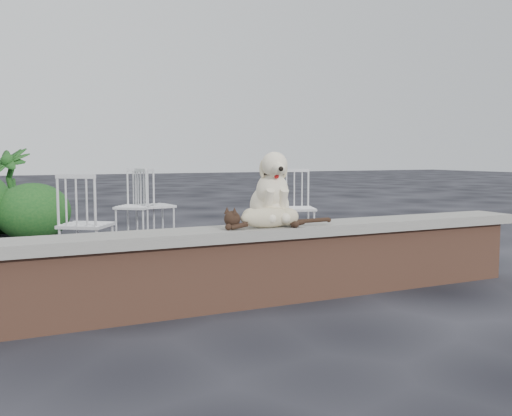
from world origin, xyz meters
name	(u,v)px	position (x,y,z in m)	size (l,w,h in m)	color
ground	(176,313)	(0.00, 0.00, 0.00)	(60.00, 60.00, 0.00)	black
brick_wall	(176,278)	(0.00, 0.00, 0.25)	(6.00, 0.30, 0.50)	brown
capstone	(175,237)	(0.00, 0.00, 0.54)	(6.20, 0.40, 0.08)	slate
dog	(269,188)	(0.77, 0.07, 0.86)	(0.37, 0.49, 0.57)	beige
cat	(269,216)	(0.69, -0.08, 0.67)	(1.01, 0.24, 0.17)	tan
chair_c	(86,223)	(-0.34, 1.72, 0.47)	(0.56, 0.56, 0.94)	white
chair_d	(297,207)	(2.28, 2.29, 0.47)	(0.56, 0.56, 0.94)	white
chair_e	(155,205)	(0.80, 3.42, 0.47)	(0.56, 0.56, 0.94)	white
chair_b	(135,206)	(0.53, 3.38, 0.47)	(0.56, 0.56, 0.94)	white
potted_plant_b	(8,190)	(-0.89, 5.12, 0.61)	(0.68, 0.68, 1.21)	#134318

